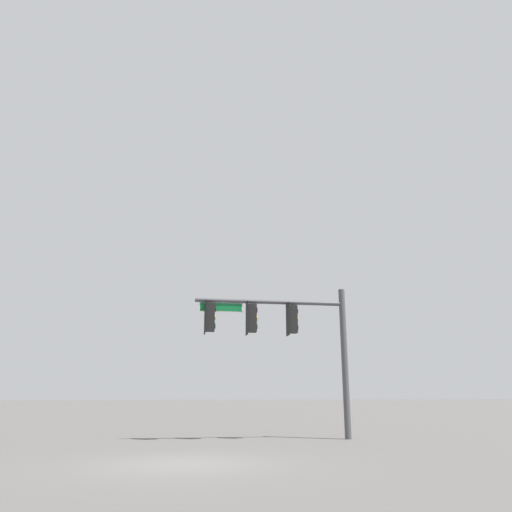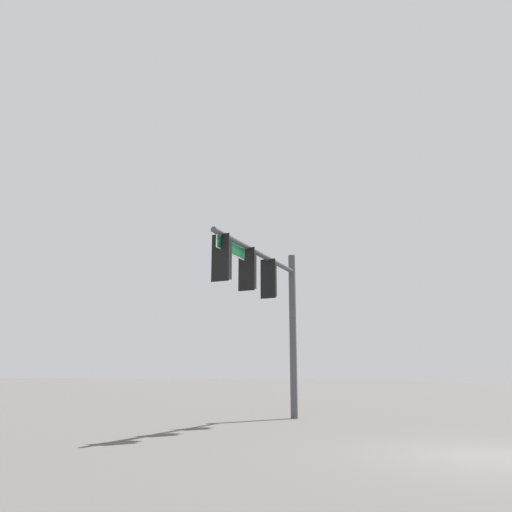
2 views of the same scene
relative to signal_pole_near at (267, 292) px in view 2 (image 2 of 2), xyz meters
name	(u,v)px [view 2 (image 2 of 2)]	position (x,y,z in m)	size (l,w,h in m)	color
ground_plane	(498,457)	(4.52, 5.88, -4.06)	(400.00, 400.00, 0.00)	#514F4C
signal_pole_near	(267,292)	(0.00, 0.00, 0.00)	(6.07, 0.84, 5.79)	#47474C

